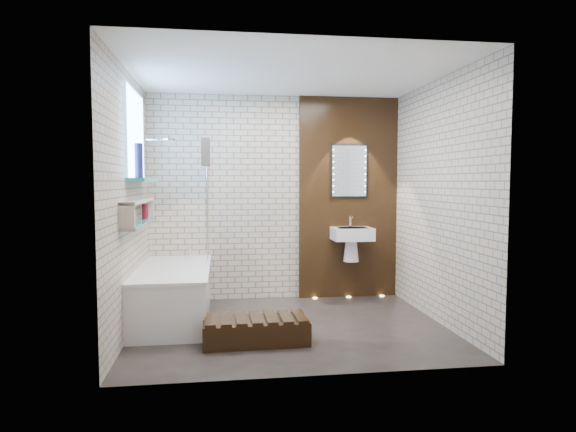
{
  "coord_description": "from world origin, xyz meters",
  "views": [
    {
      "loc": [
        -0.71,
        -4.97,
        1.51
      ],
      "look_at": [
        0.0,
        0.15,
        1.15
      ],
      "focal_mm": 30.61,
      "sensor_mm": 36.0,
      "label": 1
    }
  ],
  "objects": [
    {
      "name": "ground",
      "position": [
        0.0,
        0.0,
        0.0
      ],
      "size": [
        3.2,
        3.2,
        0.0
      ],
      "primitive_type": "plane",
      "color": "black",
      "rests_on": "ground"
    },
    {
      "name": "bath_screen",
      "position": [
        -0.87,
        0.89,
        1.28
      ],
      "size": [
        0.01,
        0.78,
        1.4
      ],
      "primitive_type": "cube",
      "color": "white",
      "rests_on": "bathtub"
    },
    {
      "name": "floor_uplights",
      "position": [
        0.95,
        1.2,
        0.01
      ],
      "size": [
        0.96,
        0.06,
        0.01
      ],
      "color": "#FFD899",
      "rests_on": "ground"
    },
    {
      "name": "bathtub",
      "position": [
        -1.22,
        0.45,
        0.29
      ],
      "size": [
        0.79,
        1.74,
        0.7
      ],
      "color": "white",
      "rests_on": "ground"
    },
    {
      "name": "niche_bottles",
      "position": [
        -1.53,
        0.45,
        1.18
      ],
      "size": [
        0.07,
        0.79,
        0.17
      ],
      "color": "maroon",
      "rests_on": "display_niche"
    },
    {
      "name": "shower_head",
      "position": [
        -1.3,
        0.95,
        2.0
      ],
      "size": [
        0.18,
        0.18,
        0.02
      ],
      "primitive_type": "cylinder",
      "color": "silver",
      "rests_on": "room_shell"
    },
    {
      "name": "led_mirror",
      "position": [
        0.95,
        1.23,
        1.65
      ],
      "size": [
        0.5,
        0.02,
        0.7
      ],
      "color": "black",
      "rests_on": "walnut_panel"
    },
    {
      "name": "walnut_panel",
      "position": [
        0.95,
        1.27,
        1.3
      ],
      "size": [
        1.3,
        0.06,
        2.6
      ],
      "primitive_type": "cube",
      "color": "black",
      "rests_on": "ground"
    },
    {
      "name": "clerestory_window",
      "position": [
        -1.57,
        0.35,
        1.9
      ],
      "size": [
        0.18,
        1.0,
        0.94
      ],
      "color": "#7FADE0",
      "rests_on": "room_shell"
    },
    {
      "name": "room_shell",
      "position": [
        0.0,
        0.0,
        1.3
      ],
      "size": [
        3.24,
        3.2,
        2.6
      ],
      "color": "#BFAB97",
      "rests_on": "ground"
    },
    {
      "name": "towel",
      "position": [
        -0.87,
        0.77,
        1.85
      ],
      "size": [
        0.09,
        0.24,
        0.31
      ],
      "primitive_type": "cube",
      "color": "#282320",
      "rests_on": "bath_screen"
    },
    {
      "name": "display_niche",
      "position": [
        -1.53,
        0.15,
        1.2
      ],
      "size": [
        0.14,
        1.3,
        0.26
      ],
      "color": "teal",
      "rests_on": "room_shell"
    },
    {
      "name": "washbasin",
      "position": [
        0.95,
        1.07,
        0.79
      ],
      "size": [
        0.5,
        0.36,
        0.58
      ],
      "color": "white",
      "rests_on": "walnut_panel"
    },
    {
      "name": "sill_vases",
      "position": [
        -1.5,
        0.04,
        1.72
      ],
      "size": [
        0.08,
        0.08,
        0.34
      ],
      "color": "#15173B",
      "rests_on": "clerestory_window"
    },
    {
      "name": "walnut_step",
      "position": [
        -0.39,
        -0.45,
        0.11
      ],
      "size": [
        0.99,
        0.45,
        0.22
      ],
      "primitive_type": "cube",
      "rotation": [
        0.0,
        0.0,
        0.02
      ],
      "color": "black",
      "rests_on": "ground"
    }
  ]
}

